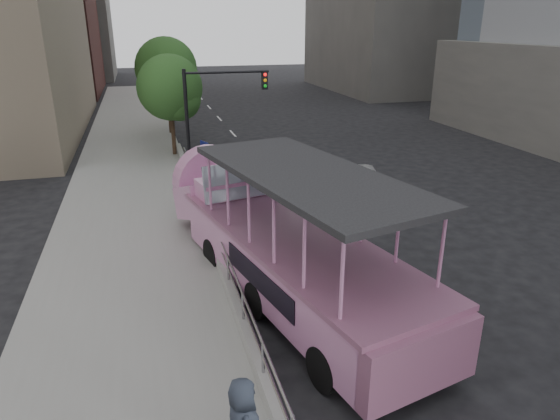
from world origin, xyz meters
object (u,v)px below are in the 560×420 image
object	(u,v)px
duck_boat	(276,239)
traffic_signal	(211,104)
parking_sign	(206,169)
car	(364,180)
street_tree_far	(168,71)
street_tree_near	(172,90)

from	to	relation	value
duck_boat	traffic_signal	size ratio (longest dim) A/B	2.29
duck_boat	parking_sign	distance (m)	6.68
car	parking_sign	xyz separation A→B (m)	(-7.09, -0.41, 1.19)
duck_boat	street_tree_far	distance (m)	21.60
car	traffic_signal	distance (m)	8.32
street_tree_near	street_tree_far	bearing A→B (deg)	88.09
duck_boat	car	xyz separation A→B (m)	(5.96, 6.99, -0.81)
traffic_signal	street_tree_near	xyz separation A→B (m)	(-1.60, 3.43, 0.32)
car	street_tree_near	world-z (taller)	street_tree_near
street_tree_far	street_tree_near	bearing A→B (deg)	-91.91
duck_boat	street_tree_far	world-z (taller)	street_tree_far
parking_sign	street_tree_near	xyz separation A→B (m)	(-0.56, 8.78, 2.01)
car	parking_sign	distance (m)	7.20
car	traffic_signal	size ratio (longest dim) A/B	0.69
traffic_signal	street_tree_near	size ratio (longest dim) A/B	0.91
duck_boat	traffic_signal	distance (m)	12.10
parking_sign	traffic_signal	bearing A→B (deg)	79.03
duck_boat	street_tree_near	bearing A→B (deg)	96.27
car	street_tree_near	bearing A→B (deg)	147.83
car	duck_boat	bearing A→B (deg)	-115.07
traffic_signal	street_tree_far	xyz separation A→B (m)	(-1.40, 9.43, 0.81)
car	traffic_signal	world-z (taller)	traffic_signal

